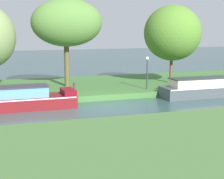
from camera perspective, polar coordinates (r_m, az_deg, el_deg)
name	(u,v)px	position (r m, az deg, el deg)	size (l,w,h in m)	color
ground_plane	(108,107)	(23.49, -0.68, -2.72)	(120.00, 120.00, 0.00)	#2D4949
riverbank_far	(81,87)	(30.07, -4.81, 0.36)	(72.00, 10.00, 0.40)	#3D6C33
riverbank_near	(176,147)	(15.42, 9.85, -8.73)	(72.00, 10.00, 0.40)	#456B35
slate_barge	(201,88)	(27.64, 13.57, 0.19)	(6.09, 1.92, 1.41)	#40494C
maroon_narrowboat	(5,100)	(23.45, -16.15, -1.49)	(8.59, 2.03, 2.00)	maroon
willow_tree_centre	(67,23)	(28.68, -6.93, 10.15)	(5.46, 3.55, 6.76)	brown
willow_tree_right	(173,33)	(31.04, 9.31, 8.58)	(4.73, 4.60, 6.39)	brown
lamp_post	(147,68)	(27.67, 5.43, 3.25)	(0.24, 0.24, 2.44)	#333338
mooring_post_near	(74,89)	(25.38, -5.81, 0.08)	(0.16, 0.16, 0.87)	#512E25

